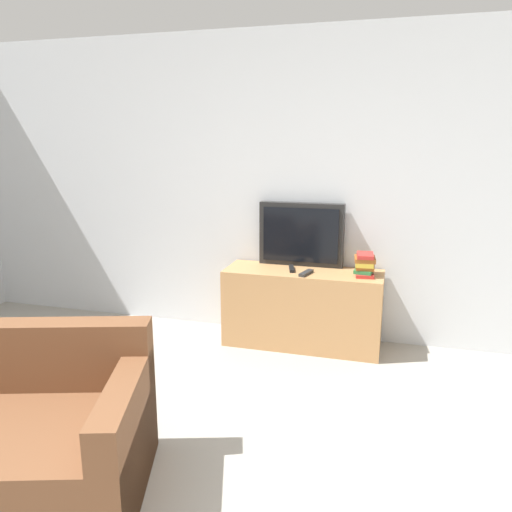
{
  "coord_description": "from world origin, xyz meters",
  "views": [
    {
      "loc": [
        1.0,
        -1.19,
        1.72
      ],
      "look_at": [
        -0.02,
        2.39,
        0.84
      ],
      "focal_mm": 35.0,
      "sensor_mm": 36.0,
      "label": 1
    }
  ],
  "objects_px": {
    "tv_stand": "(303,308)",
    "remote_on_stand": "(292,269)",
    "television": "(301,234)",
    "book_stack": "(365,264)",
    "remote_secondary": "(306,273)"
  },
  "relations": [
    {
      "from": "tv_stand",
      "to": "remote_on_stand",
      "type": "relative_size",
      "value": 6.49
    },
    {
      "from": "television",
      "to": "tv_stand",
      "type": "bearing_deg",
      "value": -72.03
    },
    {
      "from": "television",
      "to": "remote_on_stand",
      "type": "xyz_separation_m",
      "value": [
        -0.04,
        -0.18,
        -0.26
      ]
    },
    {
      "from": "television",
      "to": "book_stack",
      "type": "xyz_separation_m",
      "value": [
        0.55,
        -0.19,
        -0.18
      ]
    },
    {
      "from": "book_stack",
      "to": "remote_secondary",
      "type": "relative_size",
      "value": 1.19
    },
    {
      "from": "remote_on_stand",
      "to": "remote_secondary",
      "type": "relative_size",
      "value": 1.03
    },
    {
      "from": "remote_on_stand",
      "to": "book_stack",
      "type": "bearing_deg",
      "value": -0.9
    },
    {
      "from": "tv_stand",
      "to": "book_stack",
      "type": "distance_m",
      "value": 0.65
    },
    {
      "from": "tv_stand",
      "to": "remote_on_stand",
      "type": "xyz_separation_m",
      "value": [
        -0.1,
        -0.0,
        0.34
      ]
    },
    {
      "from": "tv_stand",
      "to": "television",
      "type": "xyz_separation_m",
      "value": [
        -0.06,
        0.18,
        0.59
      ]
    },
    {
      "from": "tv_stand",
      "to": "remote_secondary",
      "type": "xyz_separation_m",
      "value": [
        0.04,
        -0.11,
        0.34
      ]
    },
    {
      "from": "tv_stand",
      "to": "book_stack",
      "type": "bearing_deg",
      "value": -1.34
    },
    {
      "from": "television",
      "to": "remote_on_stand",
      "type": "height_order",
      "value": "television"
    },
    {
      "from": "tv_stand",
      "to": "television",
      "type": "relative_size",
      "value": 1.8
    },
    {
      "from": "television",
      "to": "remote_on_stand",
      "type": "bearing_deg",
      "value": -102.59
    }
  ]
}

